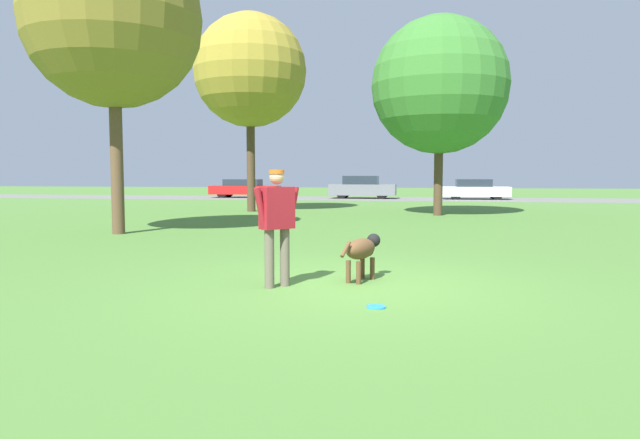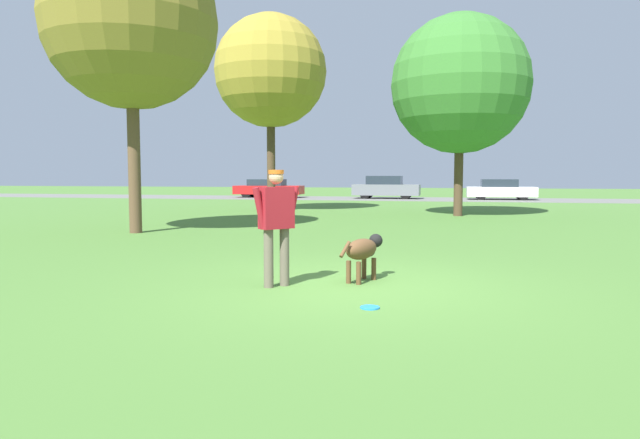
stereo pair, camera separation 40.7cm
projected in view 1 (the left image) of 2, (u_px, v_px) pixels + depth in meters
ground_plane at (352, 286)px, 7.75m from camera, size 120.00×120.00×0.00m
far_road_strip at (407, 199)px, 35.73m from camera, size 120.00×6.00×0.01m
person at (277, 218)px, 7.64m from camera, size 0.55×0.58×1.58m
dog at (362, 250)px, 8.14m from camera, size 0.54×1.06×0.65m
frisbee at (376, 307)px, 6.51m from camera, size 0.22×0.22×0.02m
tree_near_left at (113, 19)px, 14.24m from camera, size 4.43×4.43×7.62m
tree_mid_center at (440, 86)px, 20.95m from camera, size 5.03×5.03×7.32m
tree_far_left at (250, 71)px, 23.19m from camera, size 4.59×4.59×8.06m
parked_car_red at (244, 188)px, 37.93m from camera, size 4.58×1.81×1.23m
parked_car_grey at (362, 188)px, 36.50m from camera, size 4.23×1.74×1.45m
parked_car_white at (475, 189)px, 35.23m from camera, size 4.07×1.86×1.25m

